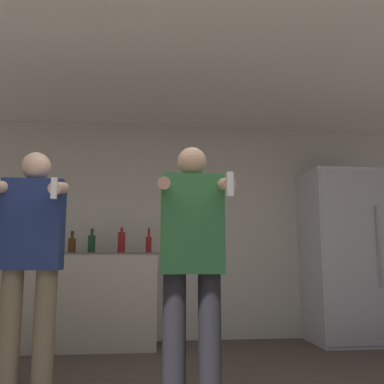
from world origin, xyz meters
name	(u,v)px	position (x,y,z in m)	size (l,w,h in m)	color
wall_back	(158,230)	(0.00, 3.15, 1.27)	(7.00, 0.06, 2.55)	beige
ceiling_slab	(166,69)	(0.00, 1.56, 2.57)	(7.00, 3.64, 0.05)	silver
refrigerator	(341,256)	(2.09, 2.76, 0.97)	(0.76, 0.74, 1.93)	silver
counter	(94,300)	(-0.68, 2.82, 0.50)	(1.36, 0.63, 0.99)	#BCB29E
bottle_dark_rum	(72,244)	(-0.94, 2.82, 1.08)	(0.08, 0.08, 0.24)	#563314
bottle_clear_vodka	(149,243)	(-0.11, 2.82, 1.10)	(0.07, 0.07, 0.29)	maroon
bottle_amber_bourbon	(92,243)	(-0.73, 2.82, 1.10)	(0.08, 0.08, 0.29)	#194723
bottle_red_label	(121,242)	(-0.41, 2.82, 1.11)	(0.08, 0.08, 0.30)	maroon
person_woman_foreground	(192,260)	(0.14, 0.75, 0.92)	(0.46, 0.46, 1.66)	black
person_man_side	(31,255)	(-0.95, 1.18, 0.96)	(0.48, 0.44, 1.70)	#75664C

